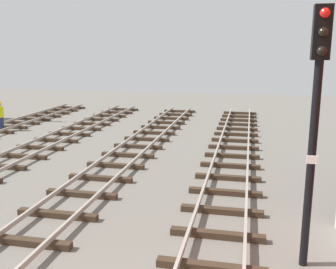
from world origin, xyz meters
The scene contains 2 objects.
signal_mast centered at (3.21, 3.88, 3.59)m, with size 0.36×0.40×5.75m.
track_worker_foreground centered at (-13.04, 15.99, 0.93)m, with size 0.40×0.40×1.87m.
Camera 1 is at (1.83, -4.65, 4.85)m, focal length 41.24 mm.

